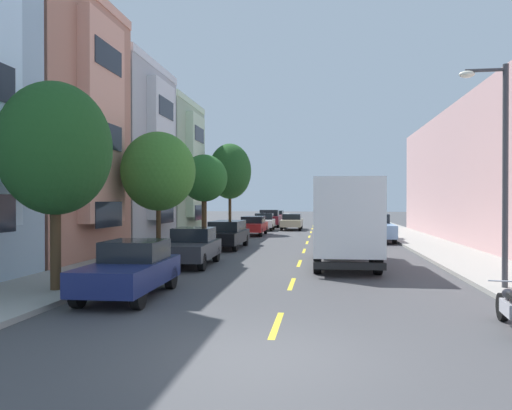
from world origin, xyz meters
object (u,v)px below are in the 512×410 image
Objects in this scene: delivery_box_truck at (344,218)px; parked_hatchback_white at (264,222)px; street_tree_farthest at (230,171)px; parked_motorcycle at (511,309)px; parked_suv_silver at (351,214)px; parked_pickup_sky at (376,228)px; street_tree_third at (204,179)px; parked_hatchback_navy at (131,269)px; street_tree_nearest at (55,149)px; parked_sedan_red at (253,225)px; street_tree_second at (158,171)px; parked_wagon_black at (227,234)px; street_lamp at (499,157)px; parked_pickup_burgundy at (270,219)px; moving_champagne_sedan at (292,221)px; parked_hatchback_charcoal at (192,247)px; parked_wagon_forest at (276,216)px.

parked_hatchback_white is (-6.02, 22.74, -1.17)m from delivery_box_truck.
street_tree_farthest is at bearing 114.29° from delivery_box_truck.
parked_motorcycle is at bearing -74.28° from parked_hatchback_white.
parked_pickup_sky is at bearing -89.96° from parked_suv_silver.
parked_suv_silver is (10.78, 29.99, -3.02)m from street_tree_third.
parked_hatchback_navy is at bearing -85.06° from street_tree_farthest.
parked_hatchback_white is 1.00× the size of parked_hatchback_navy.
parked_sedan_red is at bearing 84.89° from street_tree_nearest.
delivery_box_truck is at bearing 49.42° from parked_hatchback_navy.
street_tree_second is 6.31m from parked_wagon_black.
parked_pickup_burgundy is at bearing 106.99° from street_lamp.
delivery_box_truck reaches higher than parked_wagon_black.
moving_champagne_sedan is (2.48, 17.37, -0.05)m from parked_wagon_black.
parked_hatchback_white is 6.22m from parked_sedan_red.
street_tree_farthest is 1.74× the size of parked_hatchback_charcoal.
moving_champagne_sedan is at bearing 71.82° from street_tree_third.
parked_wagon_black is at bearing -90.21° from parked_hatchback_white.
parked_hatchback_white is (2.18, 21.37, -3.18)m from street_tree_second.
street_tree_second is 1.18× the size of parked_wagon_black.
street_lamp is at bearing -61.95° from street_tree_farthest.
street_tree_farthest reaches higher than parked_pickup_sky.
street_tree_second is 0.88× the size of street_lamp.
parked_pickup_sky is 9.68m from parked_sedan_red.
parked_suv_silver is at bearing 90.04° from parked_pickup_sky.
street_tree_nearest is 16.81m from street_tree_third.
parked_wagon_forest and parked_hatchback_white have the same top height.
parked_wagon_forest is 1.05× the size of moving_champagne_sedan.
parked_hatchback_charcoal is at bearing -173.70° from delivery_box_truck.
parked_wagon_forest is 19.05m from parked_sedan_red.
parked_pickup_burgundy is 11.77m from parked_sedan_red.
parked_wagon_black is 13.44m from parked_hatchback_navy.
parked_hatchback_white reaches higher than moving_champagne_sedan.
street_tree_third reaches higher than parked_hatchback_white.
delivery_box_truck is 1.75× the size of parked_hatchback_white.
street_tree_third is 1.12× the size of parked_suv_silver.
parked_pickup_burgundy is at bearing 85.39° from street_tree_second.
moving_champagne_sedan is at bearing 85.51° from parked_hatchback_navy.
street_tree_third is at bearing -90.00° from street_tree_farthest.
street_tree_second reaches higher than delivery_box_truck.
street_tree_nearest is 23.89m from parked_sedan_red.
street_lamp is at bearing -88.00° from parked_suv_silver.
delivery_box_truck reaches higher than parked_hatchback_charcoal.
parked_hatchback_white is (0.01, -5.55, -0.07)m from parked_pickup_burgundy.
delivery_box_truck is at bearing 129.69° from street_lamp.
parked_hatchback_white is 2.63m from moving_champagne_sedan.
street_tree_nearest is at bearing -119.21° from parked_pickup_sky.
parked_motorcycle is at bearing -78.74° from moving_champagne_sedan.
street_tree_third reaches higher than parked_motorcycle.
street_lamp is 10.81m from parked_hatchback_navy.
street_lamp is at bearing -69.88° from parked_hatchback_white.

